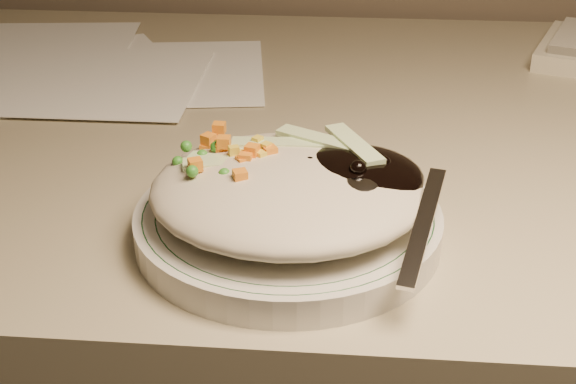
{
  "coord_description": "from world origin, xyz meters",
  "views": [
    {
      "loc": [
        -0.07,
        0.66,
        1.04
      ],
      "look_at": [
        -0.11,
        1.16,
        0.78
      ],
      "focal_mm": 50.0,
      "sensor_mm": 36.0,
      "label": 1
    }
  ],
  "objects": [
    {
      "name": "desk",
      "position": [
        0.0,
        1.38,
        0.54
      ],
      "size": [
        1.4,
        0.7,
        0.74
      ],
      "color": "gray",
      "rests_on": "ground"
    },
    {
      "name": "papers",
      "position": [
        -0.4,
        1.49,
        0.74
      ],
      "size": [
        0.49,
        0.37,
        0.0
      ],
      "color": "white",
      "rests_on": "desk"
    },
    {
      "name": "plate",
      "position": [
        -0.11,
        1.16,
        0.75
      ],
      "size": [
        0.22,
        0.22,
        0.02
      ],
      "primitive_type": "cylinder",
      "color": "beige",
      "rests_on": "desk"
    },
    {
      "name": "meal",
      "position": [
        -0.11,
        1.16,
        0.78
      ],
      "size": [
        0.2,
        0.19,
        0.05
      ],
      "color": "#BEB39A",
      "rests_on": "plate"
    },
    {
      "name": "plate_rim",
      "position": [
        -0.11,
        1.16,
        0.76
      ],
      "size": [
        0.21,
        0.21,
        0.0
      ],
      "color": "#144723",
      "rests_on": "plate"
    }
  ]
}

